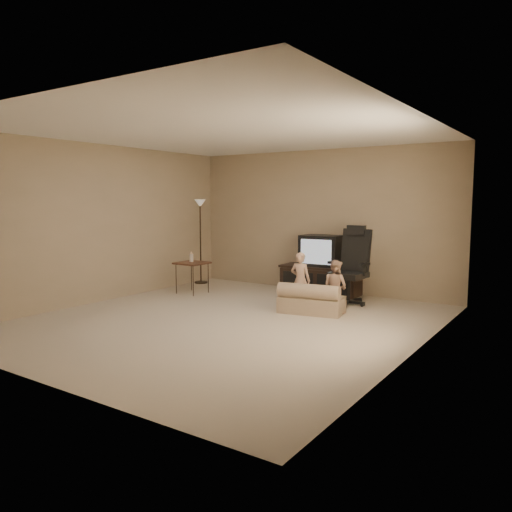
{
  "coord_description": "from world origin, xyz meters",
  "views": [
    {
      "loc": [
        3.98,
        -5.25,
        1.63
      ],
      "look_at": [
        0.06,
        0.6,
        0.83
      ],
      "focal_mm": 35.0,
      "sensor_mm": 36.0,
      "label": 1
    }
  ],
  "objects_px": {
    "side_table": "(192,263)",
    "toddler_left": "(300,280)",
    "tv_stand": "(321,270)",
    "child_sofa": "(311,301)",
    "office_chair": "(351,276)",
    "toddler_right": "(335,287)",
    "floor_lamp": "(200,222)"
  },
  "relations": [
    {
      "from": "toddler_left",
      "to": "child_sofa",
      "type": "bearing_deg",
      "value": 138.94
    },
    {
      "from": "side_table",
      "to": "toddler_right",
      "type": "xyz_separation_m",
      "value": [
        2.73,
        -0.03,
        -0.14
      ]
    },
    {
      "from": "toddler_left",
      "to": "tv_stand",
      "type": "bearing_deg",
      "value": -82.41
    },
    {
      "from": "office_chair",
      "to": "toddler_left",
      "type": "bearing_deg",
      "value": -121.09
    },
    {
      "from": "tv_stand",
      "to": "toddler_left",
      "type": "xyz_separation_m",
      "value": [
        0.26,
        -1.23,
        0.0
      ]
    },
    {
      "from": "side_table",
      "to": "toddler_left",
      "type": "bearing_deg",
      "value": -0.36
    },
    {
      "from": "toddler_left",
      "to": "toddler_right",
      "type": "bearing_deg",
      "value": 174.4
    },
    {
      "from": "toddler_left",
      "to": "floor_lamp",
      "type": "bearing_deg",
      "value": -23.02
    },
    {
      "from": "tv_stand",
      "to": "office_chair",
      "type": "bearing_deg",
      "value": -37.2
    },
    {
      "from": "office_chair",
      "to": "toddler_right",
      "type": "bearing_deg",
      "value": -79.64
    },
    {
      "from": "tv_stand",
      "to": "office_chair",
      "type": "relative_size",
      "value": 1.18
    },
    {
      "from": "floor_lamp",
      "to": "toddler_right",
      "type": "relative_size",
      "value": 2.11
    },
    {
      "from": "floor_lamp",
      "to": "child_sofa",
      "type": "height_order",
      "value": "floor_lamp"
    },
    {
      "from": "floor_lamp",
      "to": "toddler_right",
      "type": "height_order",
      "value": "floor_lamp"
    },
    {
      "from": "office_chair",
      "to": "child_sofa",
      "type": "bearing_deg",
      "value": -98.45
    },
    {
      "from": "tv_stand",
      "to": "side_table",
      "type": "distance_m",
      "value": 2.25
    },
    {
      "from": "toddler_right",
      "to": "office_chair",
      "type": "bearing_deg",
      "value": -67.59
    },
    {
      "from": "tv_stand",
      "to": "office_chair",
      "type": "height_order",
      "value": "office_chair"
    },
    {
      "from": "tv_stand",
      "to": "child_sofa",
      "type": "distance_m",
      "value": 1.57
    },
    {
      "from": "child_sofa",
      "to": "toddler_left",
      "type": "relative_size",
      "value": 1.16
    },
    {
      "from": "office_chair",
      "to": "side_table",
      "type": "xyz_separation_m",
      "value": [
        -2.66,
        -0.69,
        0.09
      ]
    },
    {
      "from": "office_chair",
      "to": "toddler_left",
      "type": "relative_size",
      "value": 1.45
    },
    {
      "from": "side_table",
      "to": "toddler_left",
      "type": "distance_m",
      "value": 2.16
    },
    {
      "from": "office_chair",
      "to": "child_sofa",
      "type": "distance_m",
      "value": 0.99
    },
    {
      "from": "toddler_left",
      "to": "toddler_right",
      "type": "distance_m",
      "value": 0.58
    },
    {
      "from": "office_chair",
      "to": "toddler_right",
      "type": "xyz_separation_m",
      "value": [
        0.07,
        -0.72,
        -0.06
      ]
    },
    {
      "from": "floor_lamp",
      "to": "tv_stand",
      "type": "bearing_deg",
      "value": 7.22
    },
    {
      "from": "floor_lamp",
      "to": "toddler_left",
      "type": "xyz_separation_m",
      "value": [
        2.72,
        -0.92,
        -0.77
      ]
    },
    {
      "from": "floor_lamp",
      "to": "child_sofa",
      "type": "bearing_deg",
      "value": -20.64
    },
    {
      "from": "tv_stand",
      "to": "toddler_left",
      "type": "relative_size",
      "value": 1.71
    },
    {
      "from": "office_chair",
      "to": "toddler_right",
      "type": "relative_size",
      "value": 1.59
    },
    {
      "from": "tv_stand",
      "to": "floor_lamp",
      "type": "relative_size",
      "value": 0.89
    }
  ]
}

